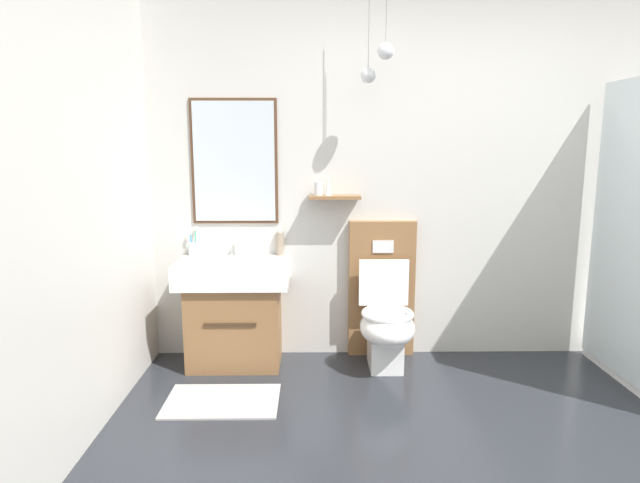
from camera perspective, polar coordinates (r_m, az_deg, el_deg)
wall_back at (r=3.95m, az=12.97°, el=7.15°), size 4.45×0.46×2.66m
bath_mat at (r=3.40m, az=-10.44°, el=-16.49°), size 0.68×0.44×0.01m
vanity_sink_left at (r=3.79m, az=-9.16°, el=-7.13°), size 0.77×0.47×0.75m
tap_on_left_sink at (r=3.86m, az=-8.98°, el=-0.44°), size 0.03×0.13×0.11m
toilet at (r=3.79m, az=6.91°, el=-7.55°), size 0.48×0.63×1.00m
toothbrush_cup at (r=3.90m, az=-13.42°, el=-0.71°), size 0.07×0.07×0.21m
soap_dispenser at (r=3.82m, az=-4.31°, el=-0.21°), size 0.06×0.06×0.20m
folded_hand_towel at (r=3.58m, az=-10.28°, el=-2.09°), size 0.22×0.16×0.04m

